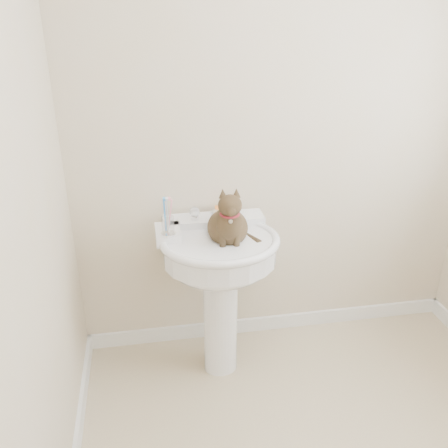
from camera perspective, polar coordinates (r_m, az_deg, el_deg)
name	(u,v)px	position (r m, az deg, el deg)	size (l,w,h in m)	color
wall_back	(281,128)	(2.50, 6.91, 11.39)	(2.20, 0.00, 2.50)	beige
wall_left	(1,237)	(1.41, -25.26, -1.46)	(0.00, 2.20, 2.50)	beige
baseboard_back	(272,322)	(3.00, 5.79, -11.70)	(2.20, 0.02, 0.09)	white
pedestal_sink	(219,264)	(2.37, -0.55, -4.85)	(0.60, 0.59, 0.83)	white
faucet	(215,212)	(2.40, -1.09, 1.41)	(0.28, 0.12, 0.14)	silver
soap_bar	(224,210)	(2.50, -0.05, 1.71)	(0.09, 0.06, 0.03)	orange
toothbrush_cup	(168,225)	(2.26, -6.75, -0.13)	(0.07, 0.07, 0.19)	silver
cat	(229,224)	(2.27, 0.56, -0.04)	(0.22, 0.27, 0.40)	#513924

